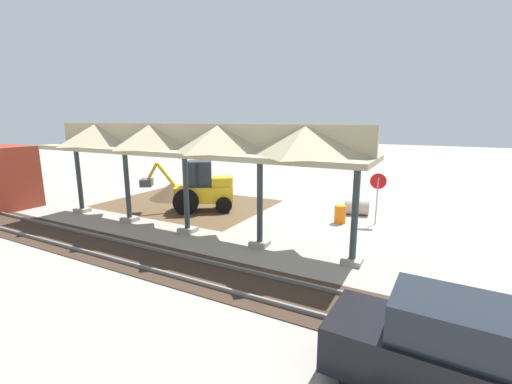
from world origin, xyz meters
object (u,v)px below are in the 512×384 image
at_px(stop_sign, 378,188).
at_px(distant_parked_car, 449,352).
at_px(backhoe, 202,188).
at_px(concrete_pipe, 356,207).
at_px(traffic_barrel, 340,214).

height_order(stop_sign, distant_parked_car, stop_sign).
height_order(backhoe, concrete_pipe, backhoe).
distance_m(stop_sign, backhoe, 9.34).
height_order(backhoe, distant_parked_car, backhoe).
bearing_deg(stop_sign, backhoe, 11.61).
bearing_deg(backhoe, traffic_barrel, -170.33).
xyz_separation_m(stop_sign, distant_parked_car, (-2.94, 10.66, -0.85)).
bearing_deg(distant_parked_car, concrete_pipe, -70.94).
distance_m(stop_sign, distant_parked_car, 11.09).
distance_m(backhoe, concrete_pipe, 8.60).
bearing_deg(traffic_barrel, concrete_pipe, -101.18).
bearing_deg(concrete_pipe, backhoe, 22.27).
bearing_deg(concrete_pipe, traffic_barrel, 78.82).
relative_size(stop_sign, distant_parked_car, 0.60).
relative_size(stop_sign, traffic_barrel, 2.82).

